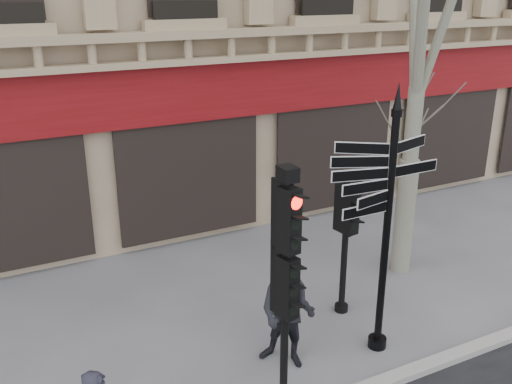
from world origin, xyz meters
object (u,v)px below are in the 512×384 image
fingerpost (391,179)px  traffic_signal_secondary (346,221)px  pedestrian_b (287,312)px  traffic_signal_main (286,262)px

fingerpost → traffic_signal_secondary: size_ratio=1.70×
pedestrian_b → traffic_signal_main: bearing=-75.3°
traffic_signal_main → traffic_signal_secondary: 2.82m
traffic_signal_main → traffic_signal_secondary: (2.21, 1.68, -0.46)m
fingerpost → traffic_signal_main: fingerpost is taller
traffic_signal_secondary → fingerpost: bearing=-102.7°
traffic_signal_main → pedestrian_b: size_ratio=1.92×
traffic_signal_main → traffic_signal_secondary: traffic_signal_main is taller
fingerpost → pedestrian_b: fingerpost is taller
fingerpost → pedestrian_b: (-1.61, 0.31, -2.08)m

